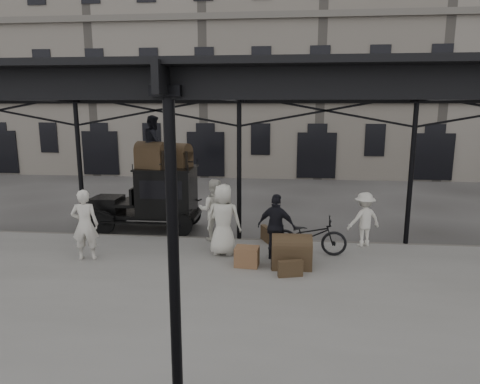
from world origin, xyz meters
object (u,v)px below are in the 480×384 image
object	(u,v)px
bicycle	(309,236)
steamer_trunk_roof_near	(152,157)
steamer_trunk_platform	(291,254)
taxi	(158,196)
porter_official	(276,227)
porter_left	(85,225)

from	to	relation	value
bicycle	steamer_trunk_roof_near	size ratio (longest dim) A/B	2.06
steamer_trunk_roof_near	steamer_trunk_platform	distance (m)	5.88
taxi	porter_official	size ratio (longest dim) A/B	2.06
steamer_trunk_platform	porter_official	bearing A→B (deg)	121.97
porter_official	steamer_trunk_platform	size ratio (longest dim) A/B	1.77
taxi	steamer_trunk_roof_near	bearing A→B (deg)	-108.07
porter_left	steamer_trunk_roof_near	size ratio (longest dim) A/B	1.92
porter_official	steamer_trunk_roof_near	size ratio (longest dim) A/B	1.79
porter_official	bicycle	xyz separation A→B (m)	(0.89, 0.43, -0.35)
taxi	steamer_trunk_roof_near	size ratio (longest dim) A/B	3.69
porter_left	porter_official	xyz separation A→B (m)	(5.04, 0.54, -0.07)
steamer_trunk_roof_near	steamer_trunk_platform	xyz separation A→B (m)	(4.53, -3.16, -2.03)
porter_official	bicycle	distance (m)	1.05
porter_left	steamer_trunk_platform	world-z (taller)	porter_left
porter_left	steamer_trunk_roof_near	world-z (taller)	steamer_trunk_roof_near
bicycle	steamer_trunk_platform	bearing A→B (deg)	156.72
porter_left	porter_official	bearing A→B (deg)	174.36
taxi	porter_official	bearing A→B (deg)	-34.80
taxi	bicycle	xyz separation A→B (m)	(4.94, -2.38, -0.52)
steamer_trunk_platform	steamer_trunk_roof_near	bearing A→B (deg)	143.26
taxi	steamer_trunk_platform	distance (m)	5.65
porter_left	bicycle	xyz separation A→B (m)	(5.94, 0.97, -0.42)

